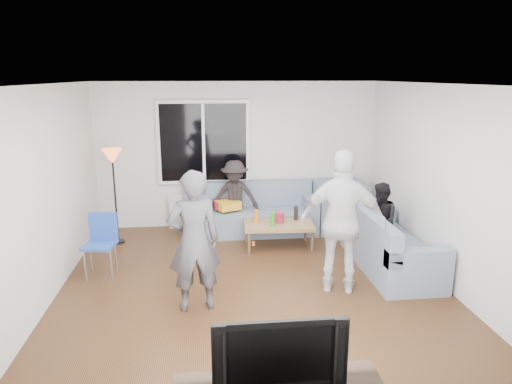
{
  "coord_description": "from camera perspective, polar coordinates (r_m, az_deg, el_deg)",
  "views": [
    {
      "loc": [
        -0.58,
        -5.53,
        2.71
      ],
      "look_at": [
        0.1,
        0.6,
        1.15
      ],
      "focal_mm": 32.67,
      "sensor_mm": 36.0,
      "label": 1
    }
  ],
  "objects": [
    {
      "name": "floor",
      "position": [
        6.2,
        -0.32,
        -11.95
      ],
      "size": [
        5.0,
        5.5,
        0.04
      ],
      "primitive_type": "cube",
      "color": "#56351C",
      "rests_on": "ground"
    },
    {
      "name": "ceiling",
      "position": [
        5.57,
        -0.35,
        13.26
      ],
      "size": [
        5.0,
        5.5,
        0.04
      ],
      "primitive_type": "cube",
      "color": "white",
      "rests_on": "ground"
    },
    {
      "name": "wall_back",
      "position": [
        8.44,
        -2.3,
        4.56
      ],
      "size": [
        5.0,
        0.04,
        2.6
      ],
      "primitive_type": "cube",
      "color": "silver",
      "rests_on": "ground"
    },
    {
      "name": "wall_front",
      "position": [
        3.16,
        5.04,
        -12.4
      ],
      "size": [
        5.0,
        0.04,
        2.6
      ],
      "primitive_type": "cube",
      "color": "silver",
      "rests_on": "ground"
    },
    {
      "name": "wall_left",
      "position": [
        6.03,
        -24.89,
        -0.67
      ],
      "size": [
        0.04,
        5.5,
        2.6
      ],
      "primitive_type": "cube",
      "color": "silver",
      "rests_on": "ground"
    },
    {
      "name": "wall_right",
      "position": [
        6.5,
        22.36,
        0.57
      ],
      "size": [
        0.04,
        5.5,
        2.6
      ],
      "primitive_type": "cube",
      "color": "silver",
      "rests_on": "ground"
    },
    {
      "name": "window_frame",
      "position": [
        8.31,
        -6.43,
        6.07
      ],
      "size": [
        1.62,
        0.06,
        1.47
      ],
      "primitive_type": "cube",
      "color": "white",
      "rests_on": "wall_back"
    },
    {
      "name": "window_glass",
      "position": [
        8.27,
        -6.43,
        6.03
      ],
      "size": [
        1.5,
        0.02,
        1.35
      ],
      "primitive_type": "cube",
      "color": "black",
      "rests_on": "window_frame"
    },
    {
      "name": "window_mullion",
      "position": [
        8.26,
        -6.43,
        6.02
      ],
      "size": [
        0.05,
        0.03,
        1.35
      ],
      "primitive_type": "cube",
      "color": "white",
      "rests_on": "window_frame"
    },
    {
      "name": "radiator",
      "position": [
        8.53,
        -6.2,
        -2.25
      ],
      "size": [
        1.3,
        0.12,
        0.62
      ],
      "primitive_type": "cube",
      "color": "silver",
      "rests_on": "floor"
    },
    {
      "name": "potted_plant",
      "position": [
        8.39,
        -3.02,
        1.03
      ],
      "size": [
        0.22,
        0.19,
        0.37
      ],
      "primitive_type": "imported",
      "rotation": [
        0.0,
        0.0,
        -0.14
      ],
      "color": "#2B6C31",
      "rests_on": "radiator"
    },
    {
      "name": "vase",
      "position": [
        8.4,
        -8.04,
        0.22
      ],
      "size": [
        0.2,
        0.2,
        0.16
      ],
      "primitive_type": "imported",
      "rotation": [
        0.0,
        0.0,
        -0.33
      ],
      "color": "silver",
      "rests_on": "radiator"
    },
    {
      "name": "sofa_back_section",
      "position": [
        8.17,
        -0.71,
        -2.06
      ],
      "size": [
        2.3,
        0.85,
        0.85
      ],
      "primitive_type": null,
      "color": "slate",
      "rests_on": "floor"
    },
    {
      "name": "sofa_right_section",
      "position": [
        6.95,
        16.12,
        -5.59
      ],
      "size": [
        2.0,
        0.85,
        0.85
      ],
      "primitive_type": null,
      "rotation": [
        0.0,
        0.0,
        1.57
      ],
      "color": "slate",
      "rests_on": "floor"
    },
    {
      "name": "sofa_corner",
      "position": [
        8.47,
        10.12,
        -1.7
      ],
      "size": [
        0.85,
        0.85,
        0.85
      ],
      "primitive_type": "cube",
      "color": "slate",
      "rests_on": "floor"
    },
    {
      "name": "cushion_yellow",
      "position": [
        8.1,
        -3.45,
        -1.61
      ],
      "size": [
        0.48,
        0.45,
        0.14
      ],
      "primitive_type": "cube",
      "rotation": [
        0.0,
        0.0,
        0.42
      ],
      "color": "gold",
      "rests_on": "sofa_back_section"
    },
    {
      "name": "cushion_red",
      "position": [
        8.17,
        -3.93,
        -1.47
      ],
      "size": [
        0.4,
        0.34,
        0.13
      ],
      "primitive_type": "cube",
      "rotation": [
        0.0,
        0.0,
        0.13
      ],
      "color": "maroon",
      "rests_on": "sofa_back_section"
    },
    {
      "name": "coffee_table",
      "position": [
        7.53,
        2.78,
        -5.3
      ],
      "size": [
        1.13,
        0.66,
        0.4
      ],
      "primitive_type": "cube",
      "rotation": [
        0.0,
        0.0,
        -0.05
      ],
      "color": "#9A7A4A",
      "rests_on": "floor"
    },
    {
      "name": "pitcher",
      "position": [
        7.49,
        2.83,
        -3.11
      ],
      "size": [
        0.17,
        0.17,
        0.17
      ],
      "primitive_type": "cylinder",
      "color": "maroon",
      "rests_on": "coffee_table"
    },
    {
      "name": "side_chair",
      "position": [
        6.76,
        -18.59,
        -6.29
      ],
      "size": [
        0.46,
        0.46,
        0.86
      ],
      "primitive_type": null,
      "rotation": [
        0.0,
        0.0,
        -0.17
      ],
      "color": "#284DB1",
      "rests_on": "floor"
    },
    {
      "name": "floor_lamp",
      "position": [
        7.89,
        -16.85,
        -0.59
      ],
      "size": [
        0.32,
        0.32,
        1.56
      ],
      "primitive_type": null,
      "color": "orange",
      "rests_on": "floor"
    },
    {
      "name": "player_left",
      "position": [
        5.44,
        -7.61,
        -6.01
      ],
      "size": [
        0.67,
        0.49,
        1.69
      ],
      "primitive_type": "imported",
      "rotation": [
        0.0,
        0.0,
        3.3
      ],
      "color": "#444348",
      "rests_on": "floor"
    },
    {
      "name": "player_right",
      "position": [
        5.92,
        10.54,
        -3.7
      ],
      "size": [
        1.16,
        0.73,
        1.83
      ],
      "primitive_type": "imported",
      "rotation": [
        0.0,
        0.0,
        2.85
      ],
      "color": "silver",
      "rests_on": "floor"
    },
    {
      "name": "spectator_right",
      "position": [
        7.27,
        14.97,
        -3.39
      ],
      "size": [
        0.44,
        0.56,
        1.15
      ],
      "primitive_type": "imported",
      "rotation": [
        0.0,
        0.0,
        -1.56
      ],
      "color": "black",
      "rests_on": "floor"
    },
    {
      "name": "spectator_back",
      "position": [
        8.12,
        -2.6,
        -0.58
      ],
      "size": [
        0.9,
        0.6,
        1.29
      ],
      "primitive_type": "imported",
      "rotation": [
        0.0,
        0.0,
        -0.16
      ],
      "color": "black",
      "rests_on": "floor"
    },
    {
      "name": "television",
      "position": [
        3.66,
        2.74,
        -18.64
      ],
      "size": [
        1.0,
        0.13,
        0.57
      ],
      "primitive_type": "imported",
      "color": "black",
      "rests_on": "tv_console"
    },
    {
      "name": "bottle_e",
      "position": [
        7.63,
        4.91,
        -2.59
      ],
      "size": [
        0.07,
        0.07,
        0.23
      ],
      "primitive_type": "cylinder",
      "color": "black",
      "rests_on": "coffee_table"
    },
    {
      "name": "bottle_a",
      "position": [
        7.48,
        0.06,
        -2.98
      ],
      "size": [
        0.07,
        0.07,
        0.2
      ],
      "primitive_type": "cylinder",
      "color": "orange",
      "rests_on": "coffee_table"
    },
    {
      "name": "bottle_b",
      "position": [
        7.28,
        2.03,
        -3.35
      ],
      "size": [
        0.08,
        0.08,
        0.23
      ],
      "primitive_type": "cylinder",
      "color": "green",
      "rests_on": "coffee_table"
    }
  ]
}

